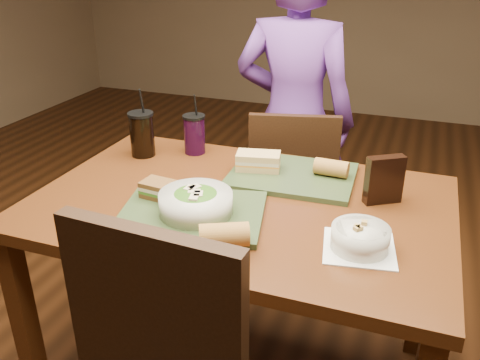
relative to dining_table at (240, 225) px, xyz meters
name	(u,v)px	position (x,y,z in m)	size (l,w,h in m)	color
dining_table	(240,225)	(0.00, 0.00, 0.00)	(1.30, 0.85, 0.75)	#4D260F
chair_far	(297,192)	(0.03, 0.66, -0.18)	(0.45, 0.46, 0.86)	black
diner	(294,121)	(-0.04, 0.81, 0.10)	(0.55, 0.36, 1.51)	#62328B
tray_near	(192,214)	(-0.10, -0.15, 0.10)	(0.42, 0.32, 0.02)	#2F3F21
tray_far	(292,176)	(0.11, 0.22, 0.10)	(0.42, 0.32, 0.02)	#2F3F21
salad_bowl	(196,201)	(-0.08, -0.15, 0.14)	(0.22, 0.22, 0.07)	silver
soup_bowl	(360,238)	(0.40, -0.16, 0.13)	(0.22, 0.22, 0.08)	white
sandwich_near	(159,189)	(-0.23, -0.10, 0.13)	(0.12, 0.09, 0.05)	#593819
sandwich_far	(258,161)	(-0.01, 0.21, 0.14)	(0.16, 0.11, 0.06)	tan
baguette_near	(224,235)	(0.06, -0.29, 0.14)	(0.06, 0.06, 0.13)	#AD7533
baguette_far	(331,168)	(0.24, 0.25, 0.14)	(0.06, 0.06, 0.11)	#AD7533
cup_cola	(142,134)	(-0.48, 0.23, 0.18)	(0.10, 0.10, 0.26)	black
cup_berry	(194,134)	(-0.30, 0.32, 0.17)	(0.09, 0.09, 0.23)	black
chip_bag	(384,180)	(0.42, 0.14, 0.17)	(0.12, 0.04, 0.15)	black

